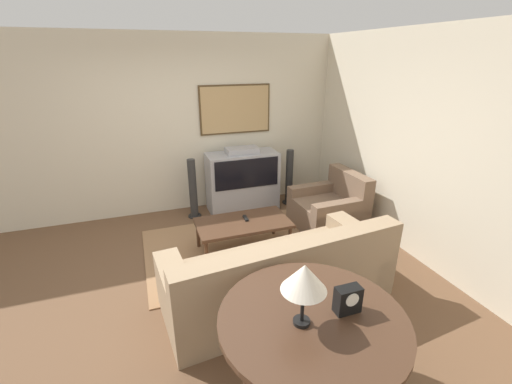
{
  "coord_description": "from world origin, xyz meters",
  "views": [
    {
      "loc": [
        -0.53,
        -3.22,
        2.38
      ],
      "look_at": [
        0.82,
        0.61,
        0.75
      ],
      "focal_mm": 24.0,
      "sensor_mm": 36.0,
      "label": 1
    }
  ],
  "objects_px": {
    "couch": "(280,277)",
    "table_lamp": "(304,279)",
    "speaker_tower_right": "(289,179)",
    "coffee_table": "(243,224)",
    "speaker_tower_left": "(193,190)",
    "tv": "(242,181)",
    "mantel_clock": "(348,300)",
    "console_table": "(313,325)",
    "armchair": "(330,209)"
  },
  "relations": [
    {
      "from": "armchair",
      "to": "couch",
      "type": "bearing_deg",
      "value": -47.79
    },
    {
      "from": "table_lamp",
      "to": "mantel_clock",
      "type": "xyz_separation_m",
      "value": [
        0.33,
        -0.0,
        -0.24
      ]
    },
    {
      "from": "couch",
      "to": "speaker_tower_right",
      "type": "xyz_separation_m",
      "value": [
        1.15,
        2.3,
        0.14
      ]
    },
    {
      "from": "tv",
      "to": "console_table",
      "type": "xyz_separation_m",
      "value": [
        -0.59,
        -3.44,
        0.25
      ]
    },
    {
      "from": "console_table",
      "to": "couch",
      "type": "bearing_deg",
      "value": 77.18
    },
    {
      "from": "mantel_clock",
      "to": "console_table",
      "type": "bearing_deg",
      "value": 174.39
    },
    {
      "from": "couch",
      "to": "speaker_tower_left",
      "type": "relative_size",
      "value": 2.51
    },
    {
      "from": "table_lamp",
      "to": "mantel_clock",
      "type": "bearing_deg",
      "value": -0.15
    },
    {
      "from": "tv",
      "to": "coffee_table",
      "type": "height_order",
      "value": "tv"
    },
    {
      "from": "armchair",
      "to": "speaker_tower_right",
      "type": "distance_m",
      "value": 1.03
    },
    {
      "from": "table_lamp",
      "to": "mantel_clock",
      "type": "height_order",
      "value": "table_lamp"
    },
    {
      "from": "mantel_clock",
      "to": "speaker_tower_left",
      "type": "bearing_deg",
      "value": 97.67
    },
    {
      "from": "table_lamp",
      "to": "speaker_tower_right",
      "type": "relative_size",
      "value": 0.46
    },
    {
      "from": "speaker_tower_right",
      "to": "table_lamp",
      "type": "bearing_deg",
      "value": -113.56
    },
    {
      "from": "table_lamp",
      "to": "couch",
      "type": "bearing_deg",
      "value": 72.85
    },
    {
      "from": "mantel_clock",
      "to": "table_lamp",
      "type": "bearing_deg",
      "value": 179.85
    },
    {
      "from": "armchair",
      "to": "coffee_table",
      "type": "xyz_separation_m",
      "value": [
        -1.4,
        -0.23,
        0.11
      ]
    },
    {
      "from": "table_lamp",
      "to": "speaker_tower_right",
      "type": "distance_m",
      "value": 3.8
    },
    {
      "from": "tv",
      "to": "armchair",
      "type": "xyz_separation_m",
      "value": [
        1.01,
        -1.04,
        -0.21
      ]
    },
    {
      "from": "tv",
      "to": "mantel_clock",
      "type": "xyz_separation_m",
      "value": [
        -0.35,
        -3.47,
        0.4
      ]
    },
    {
      "from": "coffee_table",
      "to": "table_lamp",
      "type": "xyz_separation_m",
      "value": [
        -0.29,
        -2.2,
        0.75
      ]
    },
    {
      "from": "coffee_table",
      "to": "console_table",
      "type": "bearing_deg",
      "value": -95.17
    },
    {
      "from": "mantel_clock",
      "to": "speaker_tower_right",
      "type": "height_order",
      "value": "mantel_clock"
    },
    {
      "from": "console_table",
      "to": "table_lamp",
      "type": "xyz_separation_m",
      "value": [
        -0.1,
        -0.02,
        0.4
      ]
    },
    {
      "from": "coffee_table",
      "to": "tv",
      "type": "bearing_deg",
      "value": 72.91
    },
    {
      "from": "speaker_tower_left",
      "to": "table_lamp",
      "type": "bearing_deg",
      "value": -87.83
    },
    {
      "from": "tv",
      "to": "armchair",
      "type": "bearing_deg",
      "value": -45.73
    },
    {
      "from": "couch",
      "to": "table_lamp",
      "type": "xyz_separation_m",
      "value": [
        -0.35,
        -1.12,
        0.83
      ]
    },
    {
      "from": "console_table",
      "to": "mantel_clock",
      "type": "distance_m",
      "value": 0.28
    },
    {
      "from": "tv",
      "to": "table_lamp",
      "type": "relative_size",
      "value": 2.58
    },
    {
      "from": "tv",
      "to": "armchair",
      "type": "relative_size",
      "value": 1.22
    },
    {
      "from": "table_lamp",
      "to": "coffee_table",
      "type": "bearing_deg",
      "value": 82.41
    },
    {
      "from": "tv",
      "to": "couch",
      "type": "xyz_separation_m",
      "value": [
        -0.34,
        -2.34,
        -0.19
      ]
    },
    {
      "from": "armchair",
      "to": "console_table",
      "type": "bearing_deg",
      "value": -35.47
    },
    {
      "from": "speaker_tower_right",
      "to": "speaker_tower_left",
      "type": "bearing_deg",
      "value": 180.0
    },
    {
      "from": "tv",
      "to": "coffee_table",
      "type": "relative_size",
      "value": 0.96
    },
    {
      "from": "speaker_tower_left",
      "to": "speaker_tower_right",
      "type": "height_order",
      "value": "same"
    },
    {
      "from": "mantel_clock",
      "to": "speaker_tower_left",
      "type": "relative_size",
      "value": 0.2
    },
    {
      "from": "speaker_tower_left",
      "to": "couch",
      "type": "bearing_deg",
      "value": -78.32
    },
    {
      "from": "console_table",
      "to": "speaker_tower_right",
      "type": "xyz_separation_m",
      "value": [
        1.4,
        3.4,
        -0.29
      ]
    },
    {
      "from": "armchair",
      "to": "console_table",
      "type": "height_order",
      "value": "armchair"
    },
    {
      "from": "couch",
      "to": "table_lamp",
      "type": "relative_size",
      "value": 5.43
    },
    {
      "from": "mantel_clock",
      "to": "speaker_tower_right",
      "type": "relative_size",
      "value": 0.2
    },
    {
      "from": "table_lamp",
      "to": "speaker_tower_left",
      "type": "distance_m",
      "value": 3.5
    },
    {
      "from": "tv",
      "to": "couch",
      "type": "height_order",
      "value": "tv"
    },
    {
      "from": "couch",
      "to": "coffee_table",
      "type": "bearing_deg",
      "value": -92.44
    },
    {
      "from": "armchair",
      "to": "table_lamp",
      "type": "relative_size",
      "value": 2.11
    },
    {
      "from": "tv",
      "to": "couch",
      "type": "distance_m",
      "value": 2.37
    },
    {
      "from": "armchair",
      "to": "speaker_tower_right",
      "type": "xyz_separation_m",
      "value": [
        -0.2,
        1.0,
        0.17
      ]
    },
    {
      "from": "table_lamp",
      "to": "speaker_tower_right",
      "type": "bearing_deg",
      "value": 66.44
    }
  ]
}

